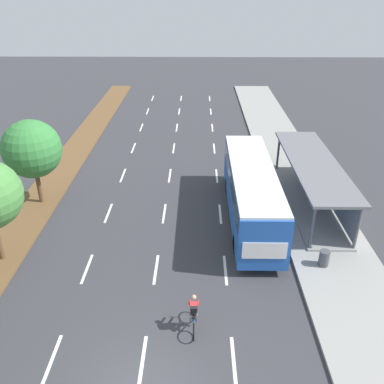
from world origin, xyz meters
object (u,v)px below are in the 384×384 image
(bus_shelter, at_px, (316,179))
(median_tree_third, at_px, (32,149))
(cyclist, at_px, (194,314))
(bus, at_px, (251,189))
(trash_bin, at_px, (324,258))

(bus_shelter, xyz_separation_m, median_tree_third, (-17.62, -0.03, 1.90))
(cyclist, distance_m, median_tree_third, 14.95)
(bus, bearing_deg, median_tree_third, 172.37)
(cyclist, relative_size, median_tree_third, 0.33)
(bus_shelter, height_order, median_tree_third, median_tree_third)
(bus, bearing_deg, trash_bin, -55.83)
(trash_bin, bearing_deg, bus, 124.17)
(trash_bin, bearing_deg, cyclist, -147.27)
(bus_shelter, height_order, bus, bus)
(cyclist, bearing_deg, bus_shelter, 54.70)
(bus, distance_m, trash_bin, 5.89)
(median_tree_third, bearing_deg, bus_shelter, 0.08)
(bus_shelter, bearing_deg, bus, -157.06)
(bus_shelter, xyz_separation_m, bus, (-4.28, -1.81, 0.20))
(bus, bearing_deg, cyclist, -110.37)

